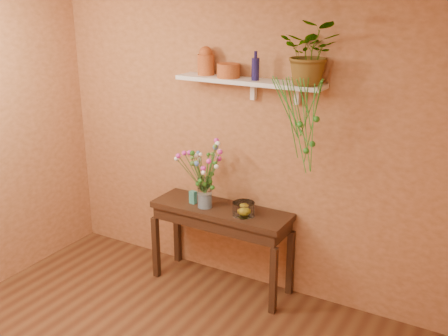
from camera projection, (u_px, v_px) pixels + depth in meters
room at (89, 227)px, 3.00m from camera, size 4.04×4.04×2.70m
sideboard at (221, 219)px, 4.75m from camera, size 1.29×0.41×0.78m
wall_shelf at (250, 82)px, 4.33m from camera, size 1.30×0.24×0.19m
terracotta_jug at (206, 61)px, 4.52m from camera, size 0.18×0.18×0.24m
terracotta_pot at (228, 71)px, 4.39m from camera, size 0.21×0.21×0.12m
blue_bottle at (255, 69)px, 4.24m from camera, size 0.08×0.08×0.24m
spider_plant at (311, 53)px, 3.98m from camera, size 0.51×0.46×0.49m
plant_fronds at (304, 124)px, 4.01m from camera, size 0.42×0.37×0.79m
glass_vase at (205, 195)px, 4.69m from camera, size 0.13×0.13×0.27m
bouquet at (205, 162)px, 4.58m from camera, size 0.41×0.47×0.49m
glass_bowl at (244, 209)px, 4.54m from camera, size 0.19×0.19×0.12m
lemon at (244, 210)px, 4.54m from camera, size 0.08×0.08×0.08m
carton at (193, 197)px, 4.79m from camera, size 0.07×0.05×0.12m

